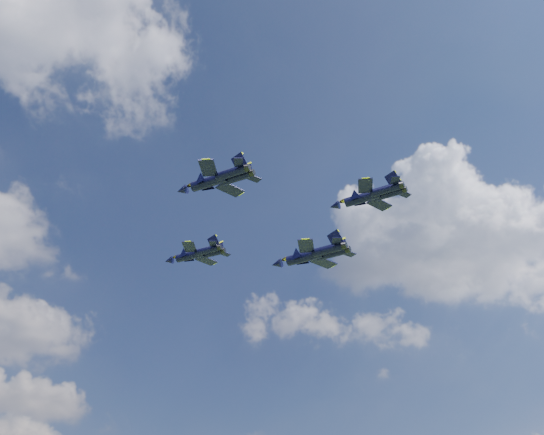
{
  "coord_description": "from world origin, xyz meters",
  "views": [
    {
      "loc": [
        -51.01,
        -77.84,
        3.94
      ],
      "look_at": [
        -2.16,
        0.01,
        60.25
      ],
      "focal_mm": 40.0,
      "sensor_mm": 36.0,
      "label": 1
    }
  ],
  "objects_px": {
    "jet_left": "(207,182)",
    "jet_right": "(302,257)",
    "jet_slot": "(360,198)",
    "jet_lead": "(188,256)"
  },
  "relations": [
    {
      "from": "jet_right",
      "to": "jet_slot",
      "type": "xyz_separation_m",
      "value": [
        -6.55,
        -26.17,
        -2.53
      ]
    },
    {
      "from": "jet_right",
      "to": "jet_slot",
      "type": "height_order",
      "value": "jet_right"
    },
    {
      "from": "jet_left",
      "to": "jet_right",
      "type": "xyz_separation_m",
      "value": [
        30.24,
        17.28,
        2.82
      ]
    },
    {
      "from": "jet_lead",
      "to": "jet_left",
      "type": "bearing_deg",
      "value": -141.27
    },
    {
      "from": "jet_lead",
      "to": "jet_right",
      "type": "relative_size",
      "value": 0.75
    },
    {
      "from": "jet_left",
      "to": "jet_slot",
      "type": "bearing_deg",
      "value": -51.18
    },
    {
      "from": "jet_right",
      "to": "jet_slot",
      "type": "bearing_deg",
      "value": -132.95
    },
    {
      "from": "jet_right",
      "to": "jet_slot",
      "type": "relative_size",
      "value": 1.3
    },
    {
      "from": "jet_lead",
      "to": "jet_slot",
      "type": "bearing_deg",
      "value": -97.39
    },
    {
      "from": "jet_lead",
      "to": "jet_left",
      "type": "relative_size",
      "value": 0.94
    }
  ]
}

